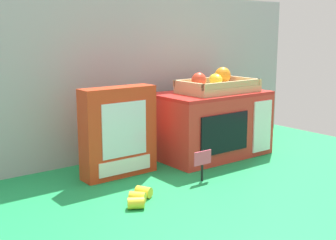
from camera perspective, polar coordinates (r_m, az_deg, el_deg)
The scene contains 7 objects.
ground_plane at distance 1.63m, azimuth 0.89°, elevation -5.67°, with size 1.70×1.70×0.00m, color #198C47.
display_back_panel at distance 1.75m, azimuth -3.64°, elevation 5.68°, with size 1.61×0.03×0.61m, color #A0A3A8.
toy_microwave at distance 1.74m, azimuth 5.45°, elevation -0.50°, with size 0.44×0.27×0.25m.
food_groups_crate at distance 1.73m, azimuth 6.28°, elevation 4.56°, with size 0.30×0.18×0.09m.
cookie_set_box at distance 1.49m, azimuth -6.32°, elevation -1.54°, with size 0.26×0.08×0.30m.
price_sign at distance 1.44m, azimuth 4.43°, elevation -5.25°, with size 0.07×0.01×0.10m.
loose_toy_banana at distance 1.28m, azimuth -3.71°, elevation -9.80°, with size 0.12×0.11×0.03m.
Camera 1 is at (-0.97, -1.23, 0.48)m, focal length 47.81 mm.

